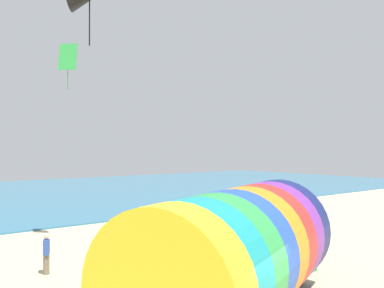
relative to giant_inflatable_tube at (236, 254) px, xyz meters
The scene contains 6 objects.
giant_inflatable_tube is the anchor object (origin of this frame).
kite_handler 5.37m from the giant_inflatable_tube, 28.27° to the left, with size 0.24×0.36×1.63m.
kite_green_diamond 14.65m from the giant_inflatable_tube, 89.34° to the left, with size 0.84×0.89×2.39m.
bystander_near_water 10.08m from the giant_inflatable_tube, 58.65° to the left, with size 0.40×0.31×1.66m.
bystander_mid_beach 8.27m from the giant_inflatable_tube, 109.03° to the left, with size 0.36×0.42×1.58m.
cooler_box 6.21m from the giant_inflatable_tube, 15.60° to the left, with size 0.52×0.36×0.36m, color #268C4C.
Camera 1 is at (-7.47, -6.78, 4.92)m, focal length 40.00 mm.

